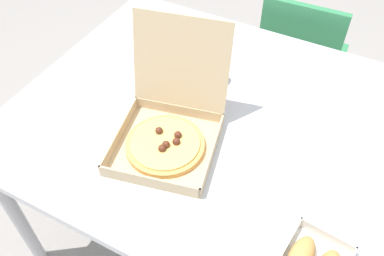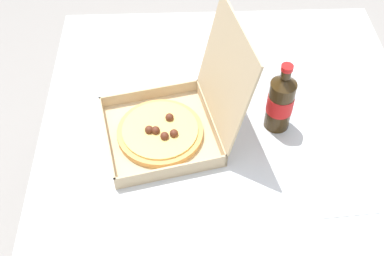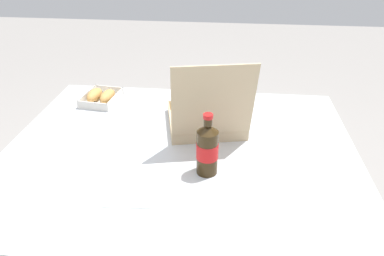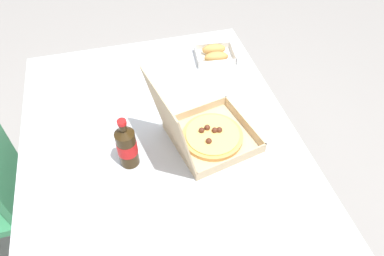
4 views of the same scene
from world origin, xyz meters
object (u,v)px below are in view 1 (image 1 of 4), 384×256
Objects in this scene: cola_bottle at (205,61)px; chair at (299,58)px; paper_menu at (271,78)px; pizza_box_open at (168,129)px.

chair is at bearing 73.03° from cola_bottle.
paper_menu is (0.20, 0.13, -0.09)m from cola_bottle.
chair is 3.95× the size of paper_menu.
chair is at bearing 86.66° from paper_menu.
chair is 0.77m from cola_bottle.
paper_menu is at bearing 67.07° from pizza_box_open.
chair reaches higher than paper_menu.
pizza_box_open reaches higher than chair.
pizza_box_open is 1.88× the size of cola_bottle.
cola_bottle is at bearing 94.42° from pizza_box_open.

